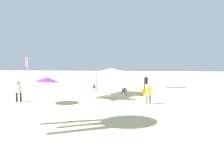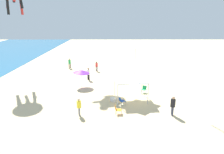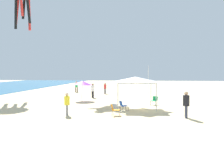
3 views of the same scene
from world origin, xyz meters
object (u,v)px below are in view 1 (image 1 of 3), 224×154
beach_umbrella (47,80)px  cooler_box (114,95)px  canopy_tent (112,71)px  folding_chair_left_of_tent (95,88)px  person_kite_handler (146,82)px  person_far_stroller (148,92)px  banner_flag (27,70)px  folding_chair_facing_ocean (144,92)px  person_watching_sky (18,90)px  folding_chair_right_of_tent (124,91)px

beach_umbrella → cooler_box: beach_umbrella is taller
canopy_tent → folding_chair_left_of_tent: (2.18, -1.81, -2.00)m
beach_umbrella → person_kite_handler: bearing=-131.0°
person_far_stroller → banner_flag: bearing=-41.2°
canopy_tent → cooler_box: bearing=103.8°
folding_chair_facing_ocean → person_far_stroller: person_far_stroller is taller
beach_umbrella → person_watching_sky: (2.84, -0.55, -0.95)m
canopy_tent → person_watching_sky: size_ratio=1.93×
banner_flag → person_watching_sky: size_ratio=2.29×
banner_flag → cooler_box: bearing=162.2°
person_far_stroller → person_kite_handler: bearing=-106.1°
beach_umbrella → person_kite_handler: (-8.17, -9.39, -0.92)m
cooler_box → banner_flag: 11.62m
folding_chair_left_of_tent → person_kite_handler: bearing=-47.6°
folding_chair_facing_ocean → person_watching_sky: 11.42m
folding_chair_right_of_tent → banner_flag: 12.21m
beach_umbrella → person_far_stroller: bearing=-173.7°
banner_flag → person_watching_sky: bearing=113.7°
banner_flag → person_kite_handler: 14.26m
folding_chair_facing_ocean → banner_flag: banner_flag is taller
folding_chair_right_of_tent → person_far_stroller: bearing=91.1°
folding_chair_facing_ocean → canopy_tent: bearing=-21.0°
beach_umbrella → canopy_tent: bearing=-127.3°
folding_chair_right_of_tent → cooler_box: 1.27m
beach_umbrella → folding_chair_left_of_tent: (-2.32, -7.70, -1.52)m
folding_chair_right_of_tent → folding_chair_facing_ocean: (-2.04, 0.48, 0.00)m
person_kite_handler → person_far_stroller: bearing=-83.3°
beach_umbrella → folding_chair_left_of_tent: size_ratio=2.81×
folding_chair_right_of_tent → canopy_tent: bearing=-66.1°
folding_chair_right_of_tent → beach_umbrella: bearing=10.5°
canopy_tent → beach_umbrella: size_ratio=1.49×
cooler_box → person_watching_sky: person_watching_sky is taller
person_kite_handler → folding_chair_left_of_tent: bearing=-157.2°
person_kite_handler → person_watching_sky: bearing=-134.5°
folding_chair_facing_ocean → person_kite_handler: person_kite_handler is taller
canopy_tent → banner_flag: banner_flag is taller
folding_chair_facing_ocean → person_watching_sky: bearing=22.5°
canopy_tent → person_kite_handler: (-3.68, -3.50, -1.39)m
person_watching_sky → beach_umbrella: bearing=-45.7°
cooler_box → person_kite_handler: person_kite_handler is taller
cooler_box → person_kite_handler: 6.33m
canopy_tent → person_watching_sky: canopy_tent is taller
canopy_tent → person_kite_handler: bearing=-136.4°
person_far_stroller → folding_chair_right_of_tent: bearing=-75.8°
canopy_tent → beach_umbrella: 7.43m
cooler_box → folding_chair_facing_ocean: bearing=-172.7°
beach_umbrella → person_watching_sky: bearing=-11.0°
beach_umbrella → folding_chair_facing_ocean: (-7.90, -4.39, -1.52)m
person_watching_sky → person_kite_handler: (-11.01, -8.84, 0.04)m
canopy_tent → folding_chair_left_of_tent: 3.46m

